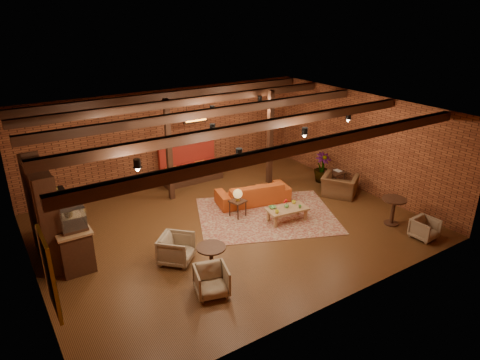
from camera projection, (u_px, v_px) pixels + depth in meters
floor at (231, 226)px, 11.96m from camera, size 10.00×10.00×0.00m
ceiling at (230, 114)px, 10.74m from camera, size 10.00×8.00×0.02m
wall_back at (168, 137)px, 14.46m from camera, size 10.00×0.02×3.20m
wall_front at (339, 236)px, 8.24m from camera, size 10.00×0.02×3.20m
wall_left at (25, 221)px, 8.85m from camera, size 0.02×8.00×3.20m
wall_right at (361, 143)px, 13.86m from camera, size 0.02×8.00×3.20m
ceiling_beams at (230, 118)px, 10.79m from camera, size 9.80×6.40×0.22m
ceiling_pipe at (200, 115)px, 12.12m from camera, size 9.60×0.12×0.12m
post_left at (169, 151)px, 13.07m from camera, size 0.16×0.16×3.20m
post_right at (270, 138)px, 14.31m from camera, size 0.16×0.16×3.20m
service_counter at (65, 224)px, 10.38m from camera, size 0.80×2.50×1.60m
plant_counter at (65, 205)px, 10.43m from camera, size 0.35×0.39×0.30m
shelving_hutch at (44, 212)px, 10.10m from camera, size 0.52×2.00×2.40m
chalkboard_menu at (50, 274)px, 7.09m from camera, size 0.08×0.96×1.46m
banquette at (192, 168)px, 14.83m from camera, size 2.10×0.70×1.00m
service_sign at (196, 118)px, 13.78m from camera, size 0.86×0.06×0.30m
ceiling_spotlights at (230, 127)px, 10.87m from camera, size 6.40×4.40×0.28m
rug at (266, 215)px, 12.56m from camera, size 4.77×4.28×0.01m
sofa at (253, 193)px, 13.28m from camera, size 2.40×1.34×0.66m
coffee_table at (287, 210)px, 12.11m from camera, size 1.24×0.73×0.65m
side_table_lamp at (238, 196)px, 12.27m from camera, size 0.50×0.50×0.86m
round_table_left at (211, 255)px, 9.69m from camera, size 0.67×0.67×0.70m
armchair_a at (176, 248)px, 10.17m from camera, size 1.01×1.01×0.76m
armchair_b at (211, 280)px, 9.05m from camera, size 0.82×0.79×0.70m
armchair_right at (340, 182)px, 13.69m from camera, size 1.15×1.27×0.93m
side_table_book at (336, 173)px, 14.30m from camera, size 0.53×0.53×0.60m
round_table_right at (393, 207)px, 11.88m from camera, size 0.67×0.67×0.78m
armchair_far at (425, 228)px, 11.24m from camera, size 0.63×0.60×0.62m
plant_tall at (325, 139)px, 14.41m from camera, size 1.87×1.87×3.09m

